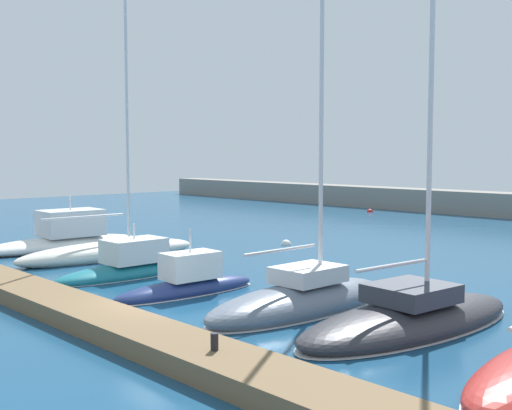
{
  "coord_description": "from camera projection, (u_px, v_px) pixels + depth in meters",
  "views": [
    {
      "loc": [
        17.84,
        -12.22,
        5.5
      ],
      "look_at": [
        -1.6,
        5.87,
        3.39
      ],
      "focal_mm": 45.45,
      "sensor_mm": 36.0,
      "label": 1
    }
  ],
  "objects": [
    {
      "name": "motorboat_white_nearest",
      "position": [
        65.0,
        238.0,
        37.3
      ],
      "size": [
        3.2,
        9.81,
        3.35
      ],
      "rotation": [
        0.0,
        0.0,
        1.54
      ],
      "color": "white",
      "rests_on": "ground_plane"
    },
    {
      "name": "dock_pier",
      "position": [
        103.0,
        320.0,
        20.25
      ],
      "size": [
        39.65,
        2.04,
        0.58
      ],
      "primitive_type": "cube",
      "color": "brown",
      "rests_on": "ground_plane"
    },
    {
      "name": "sailboat_charcoal_sixth",
      "position": [
        411.0,
        317.0,
        20.33
      ],
      "size": [
        3.87,
        9.68,
        18.39
      ],
      "rotation": [
        0.0,
        0.0,
        1.5
      ],
      "color": "#2D2D33",
      "rests_on": "ground_plane"
    },
    {
      "name": "sailboat_slate_fifth",
      "position": [
        301.0,
        299.0,
        22.76
      ],
      "size": [
        2.9,
        8.65,
        16.05
      ],
      "rotation": [
        0.0,
        0.0,
        1.58
      ],
      "color": "slate",
      "rests_on": "ground_plane"
    },
    {
      "name": "motorboat_teal_third",
      "position": [
        132.0,
        267.0,
        29.16
      ],
      "size": [
        2.21,
        7.44,
        2.65
      ],
      "rotation": [
        0.0,
        0.0,
        1.58
      ],
      "color": "#19707F",
      "rests_on": "ground_plane"
    },
    {
      "name": "mooring_buoy_red",
      "position": [
        370.0,
        212.0,
        60.88
      ],
      "size": [
        0.59,
        0.59,
        0.59
      ],
      "primitive_type": "sphere",
      "color": "red",
      "rests_on": "ground_plane"
    },
    {
      "name": "motorboat_navy_fourth",
      "position": [
        188.0,
        283.0,
        25.35
      ],
      "size": [
        1.81,
        6.48,
        2.81
      ],
      "rotation": [
        0.0,
        0.0,
        1.53
      ],
      "color": "navy",
      "rests_on": "ground_plane"
    },
    {
      "name": "dock_bollard",
      "position": [
        214.0,
        342.0,
        16.19
      ],
      "size": [
        0.2,
        0.2,
        0.44
      ],
      "primitive_type": "cylinder",
      "color": "black",
      "rests_on": "dock_pier"
    },
    {
      "name": "ground_plane",
      "position": [
        161.0,
        318.0,
        21.75
      ],
      "size": [
        120.0,
        120.0,
        0.0
      ],
      "primitive_type": "plane",
      "color": "navy"
    },
    {
      "name": "mooring_buoy_white",
      "position": [
        286.0,
        245.0,
        39.1
      ],
      "size": [
        0.62,
        0.62,
        0.62
      ],
      "primitive_type": "sphere",
      "color": "white",
      "rests_on": "ground_plane"
    },
    {
      "name": "sailboat_ivory_second",
      "position": [
        110.0,
        250.0,
        33.98
      ],
      "size": [
        2.74,
        10.24,
        16.88
      ],
      "rotation": [
        0.0,
        0.0,
        1.54
      ],
      "color": "silver",
      "rests_on": "ground_plane"
    }
  ]
}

